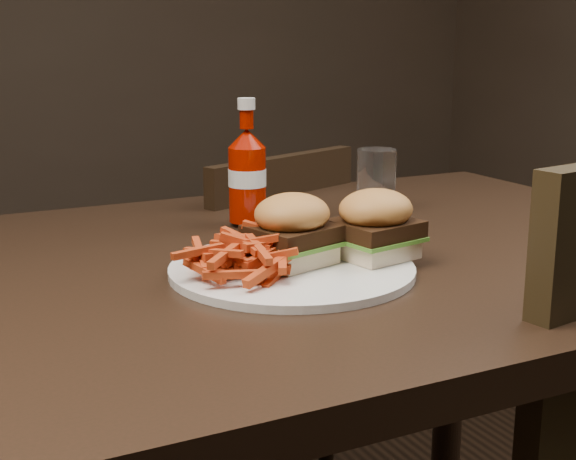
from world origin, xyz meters
name	(u,v)px	position (x,y,z in m)	size (l,w,h in m)	color
dining_table	(290,268)	(0.00, 0.00, 0.73)	(1.20, 0.80, 0.04)	black
chair_far	(223,343)	(0.10, 0.50, 0.43)	(0.36, 0.36, 0.03)	black
plate	(292,269)	(-0.04, -0.08, 0.76)	(0.29, 0.29, 0.01)	white
sandwich_half_a	(292,254)	(-0.03, -0.07, 0.77)	(0.08, 0.08, 0.02)	#F7E3BA
sandwich_half_b	(375,248)	(0.07, -0.09, 0.77)	(0.08, 0.08, 0.02)	beige
fries_pile	(243,255)	(-0.10, -0.08, 0.78)	(0.12, 0.12, 0.05)	#AC3406
ketchup_bottle	(247,185)	(0.01, 0.17, 0.81)	(0.05, 0.05, 0.11)	#940F00
tumbler	(376,180)	(0.22, 0.14, 0.81)	(0.06, 0.06, 0.09)	white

